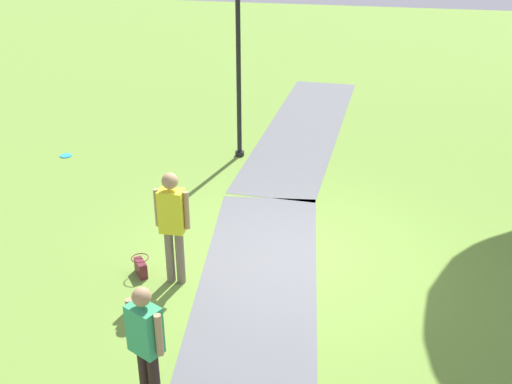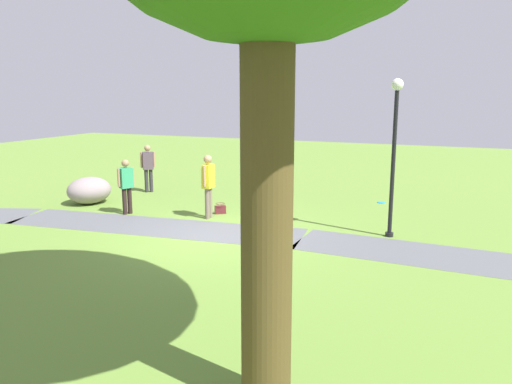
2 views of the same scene
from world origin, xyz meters
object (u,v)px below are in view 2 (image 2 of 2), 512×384
(frisbee_on_grass, at_px, (382,202))
(backpack_by_boulder, at_px, (102,190))
(lamp_post, at_px, (394,142))
(passerby_on_path, at_px, (126,183))
(woman_with_handbag, at_px, (208,182))
(man_near_boulder, at_px, (148,165))
(lawn_boulder, at_px, (89,190))
(handbag_on_grass, at_px, (220,209))

(frisbee_on_grass, bearing_deg, backpack_by_boulder, 15.56)
(lamp_post, height_order, passerby_on_path, lamp_post)
(backpack_by_boulder, xyz_separation_m, frisbee_on_grass, (-9.05, -2.52, -0.18))
(woman_with_handbag, relative_size, man_near_boulder, 1.07)
(lawn_boulder, relative_size, frisbee_on_grass, 6.88)
(woman_with_handbag, bearing_deg, lawn_boulder, -2.90)
(backpack_by_boulder, bearing_deg, woman_with_handbag, 164.31)
(handbag_on_grass, xyz_separation_m, frisbee_on_grass, (-4.13, -3.29, -0.13))
(frisbee_on_grass, bearing_deg, woman_with_handbag, 42.74)
(lawn_boulder, height_order, backpack_by_boulder, lawn_boulder)
(passerby_on_path, relative_size, backpack_by_boulder, 4.00)
(lamp_post, distance_m, lawn_boulder, 9.55)
(backpack_by_boulder, relative_size, frisbee_on_grass, 1.60)
(lamp_post, height_order, frisbee_on_grass, lamp_post)
(man_near_boulder, xyz_separation_m, passerby_on_path, (-1.28, 2.97, -0.05))
(backpack_by_boulder, bearing_deg, lamp_post, 172.66)
(passerby_on_path, distance_m, backpack_by_boulder, 3.12)
(lamp_post, xyz_separation_m, handbag_on_grass, (4.89, -0.49, -2.20))
(passerby_on_path, bearing_deg, backpack_by_boulder, -36.99)
(lawn_boulder, relative_size, backpack_by_boulder, 4.30)
(woman_with_handbag, relative_size, handbag_on_grass, 4.71)
(passerby_on_path, bearing_deg, man_near_boulder, -66.58)
(lawn_boulder, bearing_deg, man_near_boulder, -106.69)
(lamp_post, bearing_deg, lawn_boulder, -0.76)
(man_near_boulder, height_order, passerby_on_path, man_near_boulder)
(frisbee_on_grass, bearing_deg, lawn_boulder, 23.07)
(woman_with_handbag, relative_size, backpack_by_boulder, 4.48)
(lawn_boulder, xyz_separation_m, man_near_boulder, (-0.68, -2.28, 0.55))
(man_near_boulder, bearing_deg, backpack_by_boulder, 45.00)
(backpack_by_boulder, bearing_deg, handbag_on_grass, 171.03)
(lawn_boulder, height_order, handbag_on_grass, lawn_boulder)
(lawn_boulder, bearing_deg, lamp_post, 179.24)
(lamp_post, relative_size, man_near_boulder, 2.27)
(lawn_boulder, bearing_deg, woman_with_handbag, 177.10)
(woman_with_handbag, relative_size, passerby_on_path, 1.12)
(woman_with_handbag, distance_m, frisbee_on_grass, 5.81)
(woman_with_handbag, height_order, passerby_on_path, woman_with_handbag)
(handbag_on_grass, bearing_deg, woman_with_handbag, 83.50)
(passerby_on_path, bearing_deg, frisbee_on_grass, -146.73)
(lawn_boulder, relative_size, passerby_on_path, 1.07)
(passerby_on_path, relative_size, frisbee_on_grass, 6.40)
(handbag_on_grass, distance_m, frisbee_on_grass, 5.29)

